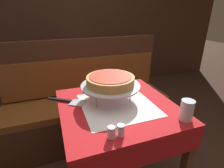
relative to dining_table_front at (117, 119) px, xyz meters
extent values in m
cube|color=red|center=(0.00, 0.00, 0.09)|extent=(0.73, 0.73, 0.03)
cube|color=white|center=(0.00, 0.00, 0.11)|extent=(0.45, 0.45, 0.00)
cube|color=red|center=(0.00, 0.00, 0.01)|extent=(0.72, 0.72, 0.13)
cube|color=#4C331E|center=(-0.33, 0.33, -0.30)|extent=(0.05, 0.05, 0.74)
cube|color=#4C331E|center=(0.33, 0.33, -0.30)|extent=(0.05, 0.05, 0.74)
cube|color=red|center=(0.14, 1.67, 0.08)|extent=(0.68, 0.68, 0.03)
cube|color=white|center=(0.14, 1.67, 0.10)|extent=(0.42, 0.42, 0.00)
cube|color=red|center=(0.14, 1.67, 0.00)|extent=(0.67, 0.67, 0.13)
cube|color=#4C331E|center=(-0.16, 1.36, -0.30)|extent=(0.05, 0.05, 0.74)
cube|color=#4C331E|center=(0.44, 1.36, -0.30)|extent=(0.05, 0.05, 0.74)
cube|color=#4C331E|center=(-0.16, 1.97, -0.30)|extent=(0.05, 0.05, 0.74)
cube|color=#4C331E|center=(0.44, 1.97, -0.30)|extent=(0.05, 0.05, 0.74)
cube|color=#3D2316|center=(-0.05, 0.69, -0.46)|extent=(1.71, 0.50, 0.42)
cube|color=brown|center=(-0.05, 0.69, -0.22)|extent=(1.68, 0.49, 0.06)
cube|color=#3D2316|center=(-0.05, 0.91, 0.11)|extent=(1.71, 0.06, 0.60)
cube|color=brown|center=(-0.05, 0.87, 0.02)|extent=(1.64, 0.02, 0.38)
cube|color=#3D2319|center=(0.00, 2.16, 0.53)|extent=(6.00, 0.04, 2.40)
cylinder|color=#ADADB2|center=(-0.02, 0.21, 0.15)|extent=(0.01, 0.01, 0.09)
cylinder|color=#ADADB2|center=(-0.13, 0.02, 0.15)|extent=(0.01, 0.01, 0.09)
cylinder|color=#ADADB2|center=(0.10, 0.02, 0.15)|extent=(0.01, 0.01, 0.09)
cylinder|color=#ADADB2|center=(-0.02, 0.08, 0.20)|extent=(0.27, 0.27, 0.01)
cylinder|color=silver|center=(-0.02, 0.08, 0.21)|extent=(0.38, 0.38, 0.01)
cylinder|color=silver|center=(-0.02, 0.08, 0.21)|extent=(0.39, 0.39, 0.01)
cylinder|color=tan|center=(-0.02, 0.08, 0.25)|extent=(0.31, 0.31, 0.06)
cylinder|color=red|center=(-0.02, 0.08, 0.28)|extent=(0.28, 0.28, 0.01)
cube|color=#BCBCC1|center=(-0.24, 0.11, 0.11)|extent=(0.13, 0.12, 0.00)
cube|color=black|center=(-0.35, 0.19, 0.11)|extent=(0.15, 0.12, 0.01)
cylinder|color=silver|center=(0.29, -0.28, 0.17)|extent=(0.07, 0.07, 0.12)
cylinder|color=silver|center=(-0.14, -0.29, 0.13)|extent=(0.04, 0.04, 0.05)
cylinder|color=#B7B7BC|center=(-0.14, -0.29, 0.16)|extent=(0.04, 0.04, 0.01)
cylinder|color=silver|center=(-0.10, -0.29, 0.13)|extent=(0.04, 0.04, 0.05)
cylinder|color=#B7B7BC|center=(-0.10, -0.29, 0.16)|extent=(0.04, 0.04, 0.01)
cube|color=black|center=(0.14, 1.66, 0.12)|extent=(0.13, 0.13, 0.03)
cylinder|color=black|center=(0.14, 1.66, 0.19)|extent=(0.01, 0.01, 0.12)
cylinder|color=red|center=(0.14, 1.70, 0.18)|extent=(0.04, 0.04, 0.09)
cylinder|color=gold|center=(0.10, 1.64, 0.18)|extent=(0.04, 0.04, 0.09)
cylinder|color=white|center=(0.18, 1.64, 0.18)|extent=(0.04, 0.04, 0.09)
camera|label=1|loc=(-0.37, -0.92, 0.67)|focal=28.00mm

